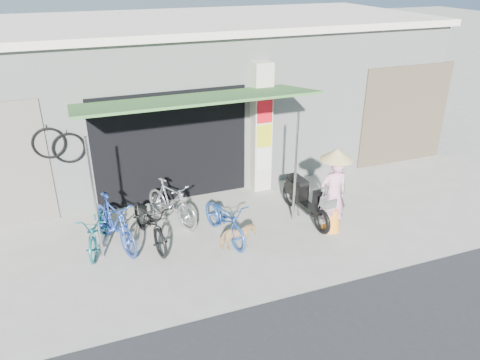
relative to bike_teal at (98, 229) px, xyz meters
name	(u,v)px	position (x,y,z in m)	size (l,w,h in m)	color
ground	(268,246)	(3.01, -1.12, -0.40)	(80.00, 80.00, 0.00)	#A5A195
bicycle_shop	(193,90)	(3.01, 3.97, 1.44)	(12.30, 5.30, 3.66)	#AAB0A8
shop_pillar	(261,128)	(3.86, 1.32, 1.10)	(0.42, 0.44, 3.00)	beige
awning	(194,101)	(2.11, 0.50, 2.12)	(4.60, 1.88, 2.72)	#315C29
neighbour_right	(405,115)	(8.01, 1.47, 0.90)	(2.60, 0.06, 2.60)	brown
bike_teal	(98,229)	(0.00, 0.00, 0.00)	(0.53, 1.51, 0.79)	#176269
bike_blue	(115,223)	(0.31, -0.07, 0.11)	(0.48, 1.69, 1.02)	navy
bike_black	(150,222)	(0.95, -0.17, 0.06)	(0.60, 1.73, 0.91)	black
bike_silver	(171,202)	(1.52, 0.44, 0.07)	(0.44, 1.56, 0.94)	silver
bike_navy	(225,219)	(2.34, -0.54, 0.02)	(0.56, 1.60, 0.84)	#214997
street_dog	(237,237)	(2.42, -1.03, -0.12)	(0.30, 0.67, 0.56)	#A97F59
moped	(304,198)	(4.16, -0.37, 0.07)	(0.51, 1.81, 1.02)	black
nun	(334,191)	(4.45, -0.99, 0.47)	(0.64, 0.64, 1.76)	pink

